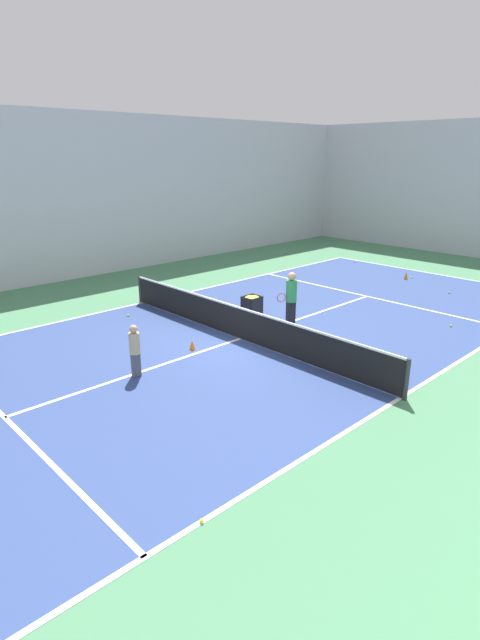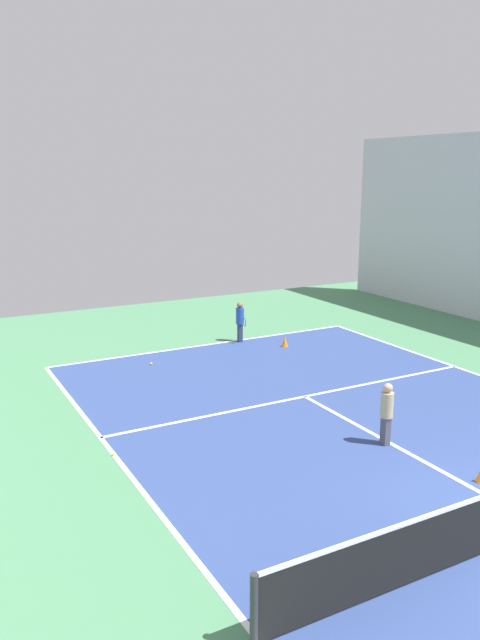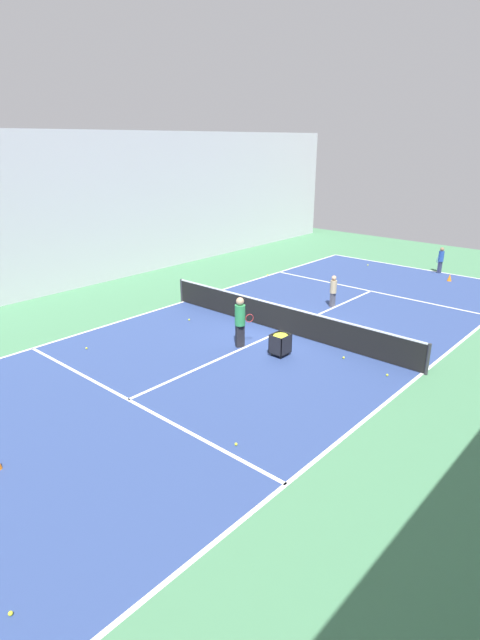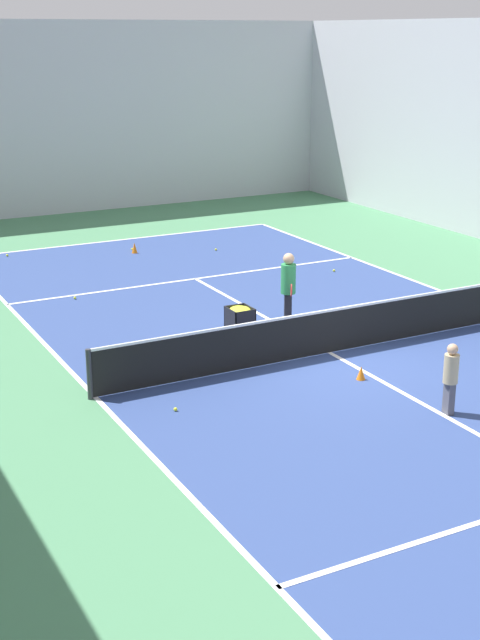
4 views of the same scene
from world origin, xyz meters
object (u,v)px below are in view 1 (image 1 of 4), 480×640
at_px(ball_cart, 252,302).
at_px(training_cone_1, 406,276).
at_px(child_midcourt, 135,347).
at_px(tennis_net, 240,323).
at_px(coach_at_net, 291,295).
at_px(training_cone_0, 192,345).

relative_size(ball_cart, training_cone_1, 2.25).
bearing_deg(child_midcourt, training_cone_1, 11.69).
distance_m(tennis_net, child_midcourt, 3.56).
bearing_deg(ball_cart, coach_at_net, 12.59).
xyz_separation_m(tennis_net, ball_cart, (-1.22, 1.70, 0.01)).
height_order(tennis_net, ball_cart, tennis_net).
height_order(child_midcourt, ball_cart, child_midcourt).
bearing_deg(coach_at_net, ball_cart, -49.76).
distance_m(tennis_net, training_cone_1, 10.15).
xyz_separation_m(tennis_net, training_cone_1, (-0.37, 10.14, -0.33)).
bearing_deg(ball_cart, child_midcourt, -75.66).
height_order(coach_at_net, training_cone_1, coach_at_net).
distance_m(ball_cart, training_cone_1, 8.49).
distance_m(training_cone_0, training_cone_1, 11.65).
distance_m(tennis_net, coach_at_net, 2.07).
bearing_deg(training_cone_1, training_cone_0, -89.64).
relative_size(coach_at_net, training_cone_0, 6.34).
bearing_deg(training_cone_0, child_midcourt, -78.51).
xyz_separation_m(child_midcourt, training_cone_0, (-0.41, 2.04, -0.61)).
height_order(training_cone_0, training_cone_1, training_cone_1).
distance_m(coach_at_net, training_cone_0, 3.66).
distance_m(child_midcourt, training_cone_1, 13.71).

